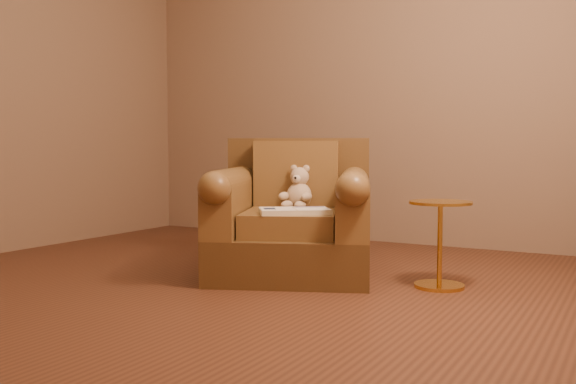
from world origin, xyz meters
The scene contains 5 objects.
floor centered at (0.00, 0.00, 0.00)m, with size 4.00×4.00×0.00m, color #552F1D.
armchair centered at (0.28, 0.43, 0.33)m, with size 1.21×1.18×0.85m.
teddy_bear centered at (0.27, 0.51, 0.51)m, with size 0.20×0.23×0.28m.
guidebook centered at (0.41, 0.21, 0.42)m, with size 0.46×0.43×0.03m.
side_table centered at (1.18, 0.49, 0.26)m, with size 0.35×0.35×0.49m.
Camera 1 is at (2.17, -3.02, 0.79)m, focal length 40.00 mm.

